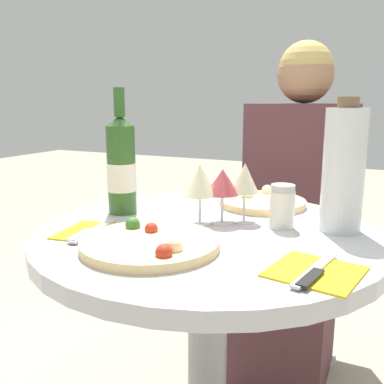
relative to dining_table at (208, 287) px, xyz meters
The scene contains 13 objects.
dining_table is the anchor object (origin of this frame).
chair_behind_diner 0.79m from the dining_table, 84.72° to the left, with size 0.39×0.39×0.90m.
seated_diner 0.63m from the dining_table, 83.52° to the left, with size 0.39×0.46×1.22m.
pizza_large 0.25m from the dining_table, 106.21° to the right, with size 0.29×0.29×0.05m.
pizza_small_far 0.33m from the dining_table, 79.50° to the left, with size 0.25×0.25×0.05m.
wine_bottle 0.39m from the dining_table, behind, with size 0.08×0.08×0.33m.
tall_carafe 0.43m from the dining_table, 22.59° to the left, with size 0.09×0.09×0.31m.
sugar_shaker 0.27m from the dining_table, 28.72° to the left, with size 0.06×0.06×0.11m.
wine_glass_center 0.26m from the dining_table, 79.36° to the left, with size 0.08×0.08×0.14m.
wine_glass_front_left 0.26m from the dining_table, 141.50° to the left, with size 0.08×0.08×0.15m.
wine_glass_back_right 0.28m from the dining_table, 58.12° to the left, with size 0.07×0.07×0.15m.
place_setting_left 0.31m from the dining_table, 147.02° to the right, with size 0.17×0.19×0.01m.
place_setting_right 0.36m from the dining_table, 31.13° to the right, with size 0.17×0.19×0.01m.
Camera 1 is at (0.39, -0.90, 1.01)m, focal length 40.00 mm.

